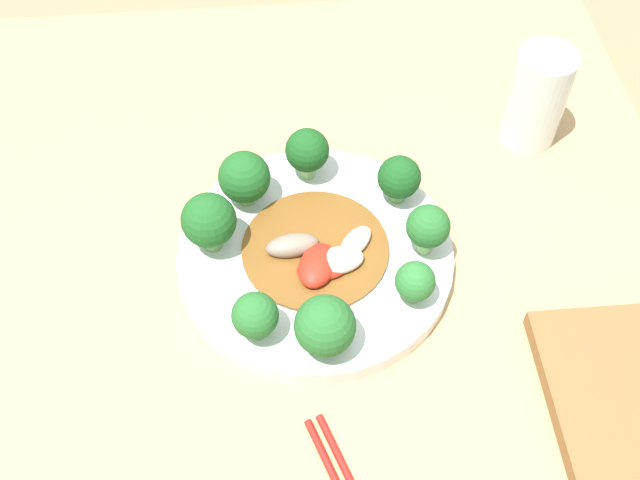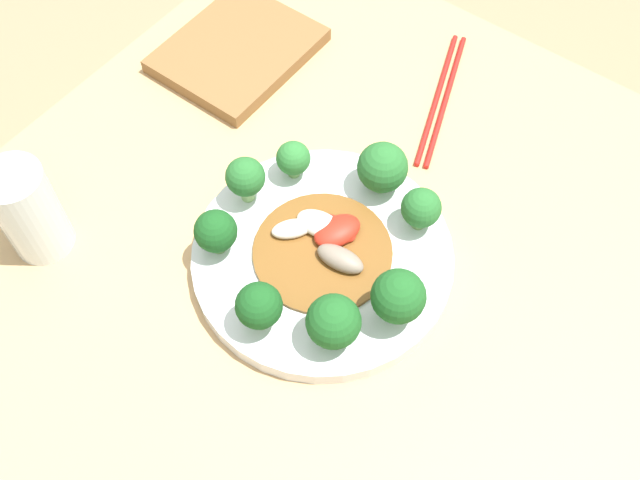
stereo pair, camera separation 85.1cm
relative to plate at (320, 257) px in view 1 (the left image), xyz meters
name	(u,v)px [view 1 (the left image)]	position (x,y,z in m)	size (l,w,h in m)	color
table	(317,407)	(0.00, 0.00, -0.39)	(0.93, 0.86, 0.76)	tan
plate	(320,257)	(0.00, 0.00, 0.00)	(0.30, 0.30, 0.02)	silver
broccoli_northeast	(415,282)	(0.07, 0.09, 0.04)	(0.04, 0.04, 0.05)	#70A356
broccoli_north	(428,227)	(0.01, 0.11, 0.05)	(0.05, 0.05, 0.06)	#89B76B
broccoli_northwest	(399,178)	(-0.07, 0.09, 0.04)	(0.05, 0.05, 0.06)	#70A356
broccoli_south	(209,221)	(-0.02, -0.11, 0.05)	(0.06, 0.06, 0.07)	#70A356
broccoli_east	(322,326)	(0.11, -0.01, 0.05)	(0.06, 0.06, 0.07)	#70A356
broccoli_southeast	(255,316)	(0.09, -0.07, 0.04)	(0.05, 0.05, 0.06)	#70A356
broccoli_west	(303,151)	(-0.11, -0.01, 0.05)	(0.05, 0.05, 0.07)	#89B76B
broccoli_southwest	(244,178)	(-0.08, -0.08, 0.05)	(0.06, 0.06, 0.07)	#89B76B
stirfry_center	(321,254)	(0.01, 0.00, 0.02)	(0.16, 0.16, 0.02)	brown
drinking_glass	(537,97)	(-0.17, 0.27, 0.05)	(0.07, 0.07, 0.12)	silver
cutting_board	(638,403)	(0.19, 0.29, 0.00)	(0.20, 0.17, 0.02)	brown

